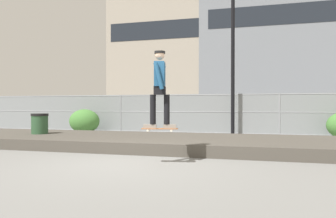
% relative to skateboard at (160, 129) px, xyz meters
% --- Properties ---
extents(ground_plane, '(120.00, 120.00, 0.00)m').
position_rel_skateboard_xyz_m(ground_plane, '(-0.58, -0.09, -0.79)').
color(ground_plane, slate).
extents(gravel_berm, '(17.98, 3.63, 0.32)m').
position_rel_skateboard_xyz_m(gravel_berm, '(-0.58, 2.85, -0.63)').
color(gravel_berm, '#4C473F').
rests_on(gravel_berm, ground_plane).
extents(skateboard, '(0.82, 0.34, 0.07)m').
position_rel_skateboard_xyz_m(skateboard, '(0.00, 0.00, 0.00)').
color(skateboard, '#9E5B33').
extents(skater, '(0.73, 0.61, 1.73)m').
position_rel_skateboard_xyz_m(skater, '(0.00, -0.00, 0.99)').
color(skater, gray).
rests_on(skater, skateboard).
extents(chain_fence, '(22.52, 0.06, 1.85)m').
position_rel_skateboard_xyz_m(chain_fence, '(-0.58, 7.86, 0.14)').
color(chain_fence, gray).
rests_on(chain_fence, ground_plane).
extents(street_lamp, '(0.44, 0.44, 7.11)m').
position_rel_skateboard_xyz_m(street_lamp, '(1.18, 7.35, 3.61)').
color(street_lamp, black).
rests_on(street_lamp, ground_plane).
extents(parked_car_near, '(4.50, 2.14, 1.66)m').
position_rel_skateboard_xyz_m(parked_car_near, '(-5.31, 9.89, 0.05)').
color(parked_car_near, '#474C54').
rests_on(parked_car_near, ground_plane).
extents(parked_car_mid, '(4.47, 2.09, 1.66)m').
position_rel_skateboard_xyz_m(parked_car_mid, '(1.57, 9.90, 0.05)').
color(parked_car_mid, black).
rests_on(parked_car_mid, ground_plane).
extents(library_building, '(18.63, 13.32, 18.73)m').
position_rel_skateboard_xyz_m(library_building, '(-8.70, 41.02, 8.58)').
color(library_building, '#9E9384').
rests_on(library_building, ground_plane).
extents(office_block, '(30.30, 15.05, 20.21)m').
position_rel_skateboard_xyz_m(office_block, '(10.46, 41.75, 9.32)').
color(office_block, slate).
rests_on(office_block, ground_plane).
extents(shrub_left, '(1.47, 1.21, 1.14)m').
position_rel_skateboard_xyz_m(shrub_left, '(-5.75, 6.82, -0.22)').
color(shrub_left, '#477F38').
rests_on(shrub_left, ground_plane).
extents(trash_bin, '(0.59, 0.59, 1.03)m').
position_rel_skateboard_xyz_m(trash_bin, '(-5.22, 2.83, -0.27)').
color(trash_bin, '#2D5133').
rests_on(trash_bin, ground_plane).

